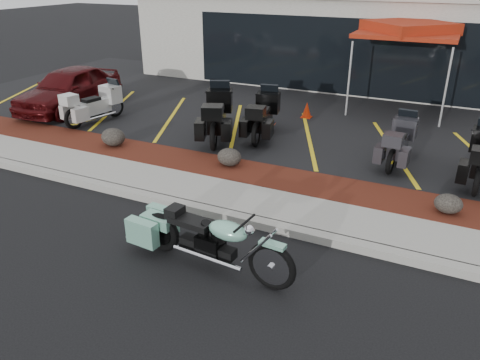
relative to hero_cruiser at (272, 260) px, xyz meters
The scene contains 17 objects.
ground 1.69m from the hero_cruiser, 154.23° to the left, with size 90.00×90.00×0.00m, color black.
curb 2.21m from the hero_cruiser, 132.22° to the left, with size 24.00×0.25×0.15m, color gray.
sidewalk 2.76m from the hero_cruiser, 122.27° to the left, with size 24.00×1.20×0.15m, color gray.
mulch_bed 3.82m from the hero_cruiser, 112.54° to the left, with size 24.00×1.20×0.16m, color #3C1B0D.
upper_lot 9.03m from the hero_cruiser, 99.27° to the left, with size 26.00×9.60×0.15m, color black.
dealership_building 15.31m from the hero_cruiser, 95.47° to the left, with size 18.00×8.16×4.00m.
boulder_left 6.79m from the hero_cruiser, 148.57° to the left, with size 0.64×0.53×0.45m, color black.
boulder_mid 4.43m from the hero_cruiser, 124.68° to the left, with size 0.57×0.48×0.41m, color black.
boulder_right 4.00m from the hero_cruiser, 56.77° to the left, with size 0.51×0.43×0.36m, color black.
hero_cruiser is the anchor object (origin of this frame).
touring_white 9.32m from the hero_cruiser, 142.80° to the left, with size 2.04×0.78×1.18m, color silver, non-canonical shape.
touring_black_front 7.18m from the hero_cruiser, 123.61° to the left, with size 2.40×0.91×1.39m, color black, non-canonical shape.
touring_black_mid 7.18m from the hero_cruiser, 112.66° to the left, with size 2.17×0.83×1.26m, color black, non-canonical shape.
touring_grey 6.23m from the hero_cruiser, 80.86° to the left, with size 1.94×0.74×1.13m, color #29292E, non-canonical shape.
parked_car 10.91m from the hero_cruiser, 148.42° to the left, with size 1.59×3.95×1.35m, color #40090B.
traffic_cone 8.35m from the hero_cruiser, 104.61° to the left, with size 0.29×0.29×0.47m, color red.
popup_canopy 10.41m from the hero_cruiser, 88.40° to the left, with size 3.18×3.18×2.71m.
Camera 1 is at (3.46, -5.99, 4.34)m, focal length 35.00 mm.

